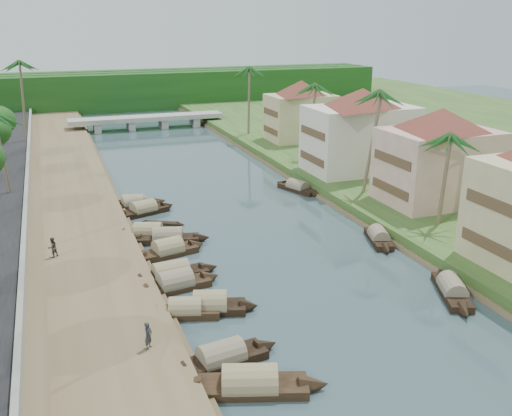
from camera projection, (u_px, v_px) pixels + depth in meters
name	position (u px, v px, depth m)	size (l,w,h in m)	color
ground	(322.00, 301.00, 41.20)	(220.00, 220.00, 0.00)	#33474D
left_bank	(74.00, 231.00, 53.64)	(10.00, 180.00, 0.80)	brown
right_bank	(393.00, 192.00, 65.04)	(16.00, 180.00, 1.20)	#29481D
retaining_wall	(25.00, 227.00, 51.96)	(0.40, 180.00, 1.10)	gray
treeline	(125.00, 90.00, 128.97)	(120.00, 14.00, 8.00)	#163D10
bridge	(147.00, 120.00, 104.76)	(28.00, 4.00, 2.40)	gray
building_mid	(439.00, 155.00, 58.27)	(14.11, 14.11, 9.70)	beige
building_far	(361.00, 129.00, 70.33)	(15.59, 15.59, 10.20)	beige
building_distant	(301.00, 110.00, 88.62)	(12.62, 12.62, 9.20)	#C5BE84
sampan_2	(250.00, 385.00, 31.08)	(9.00, 4.51, 2.33)	black
sampan_3	(221.00, 358.00, 33.49)	(7.89, 2.76, 2.10)	black
sampan_4	(185.00, 311.00, 38.96)	(6.66, 3.30, 1.91)	black
sampan_5	(210.00, 306.00, 39.60)	(7.07, 3.72, 2.21)	black
sampan_6	(175.00, 284.00, 42.84)	(7.53, 2.74, 2.21)	black
sampan_7	(171.00, 274.00, 44.49)	(8.11, 2.35, 2.14)	black
sampan_8	(168.00, 251.00, 49.01)	(7.26, 3.18, 2.20)	black
sampan_9	(168.00, 238.00, 51.86)	(7.92, 3.52, 2.00)	black
sampan_10	(148.00, 233.00, 52.99)	(7.50, 4.06, 2.07)	black
sampan_11	(144.00, 210.00, 59.31)	(7.32, 3.71, 2.09)	black
sampan_12	(134.00, 204.00, 61.34)	(7.29, 2.10, 1.78)	black
sampan_13	(134.00, 203.00, 61.65)	(6.84, 3.51, 1.90)	black
sampan_14	(452.00, 290.00, 41.88)	(4.53, 8.03, 1.99)	black
sampan_15	(379.00, 238.00, 51.92)	(3.38, 7.02, 1.90)	black
sampan_16	(298.00, 188.00, 67.20)	(3.91, 7.53, 1.88)	black
canoe_1	(205.00, 309.00, 39.77)	(4.47, 2.52, 0.74)	black
canoe_2	(162.00, 224.00, 56.38)	(4.54, 2.84, 0.69)	black
palm_1	(448.00, 138.00, 50.54)	(3.20, 3.20, 9.85)	brown
palm_2	(372.00, 95.00, 59.67)	(3.20, 3.20, 12.34)	brown
palm_3	(309.00, 87.00, 75.75)	(3.20, 3.20, 11.26)	brown
palm_7	(248.00, 70.00, 91.48)	(3.20, 3.20, 12.15)	brown
palm_8	(17.00, 64.00, 85.05)	(3.20, 3.20, 13.37)	brown
tree_6	(394.00, 130.00, 72.28)	(4.11, 4.11, 6.56)	#483B29
person_near	(148.00, 335.00, 33.56)	(0.62, 0.41, 1.70)	#2A2B33
person_far	(52.00, 247.00, 46.49)	(0.82, 0.64, 1.69)	#373427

